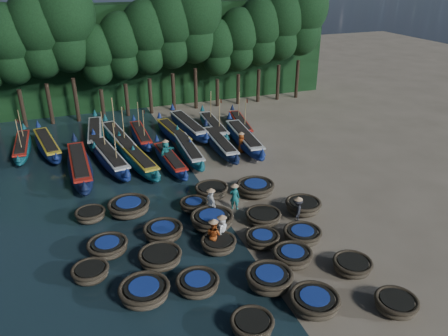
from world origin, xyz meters
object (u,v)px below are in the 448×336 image
object	(u,v)px
coracle_11	(160,257)
coracle_24	(255,188)
coracle_8	(292,256)
long_boat_2	(80,166)
coracle_16	(163,231)
long_boat_6	(189,151)
long_boat_7	(220,144)
fisherman_4	(211,202)
coracle_7	(269,279)
long_boat_14	(174,133)
coracle_2	(252,325)
long_boat_10	(47,145)
long_boat_8	(244,139)
fisherman_2	(214,234)
long_boat_11	(95,133)
coracle_10	(90,272)
coracle_12	(219,244)
coracle_5	(144,292)
coracle_14	(302,235)
long_boat_4	(137,159)
coracle_23	(212,190)
fisherman_3	(297,209)
coracle_3	(314,302)
coracle_18	(263,217)
coracle_9	(352,265)
fisherman_6	(241,142)
long_boat_17	(240,124)
long_boat_13	(141,135)
coracle_4	(396,304)
coracle_6	(198,284)
fisherman_0	(222,228)
long_boat_15	(188,126)
coracle_17	(212,220)
coracle_22	(194,205)
fisherman_1	(235,195)
long_boat_12	(118,138)
long_boat_5	(170,160)
coracle_21	(129,207)
coracle_15	(108,247)
coracle_19	(303,206)

from	to	relation	value
coracle_11	coracle_24	world-z (taller)	coracle_24
coracle_8	long_boat_2	xyz separation A→B (m)	(-9.00, 14.18, 0.16)
coracle_16	long_boat_6	distance (m)	10.94
long_boat_7	fisherman_4	size ratio (longest dim) A/B	4.13
coracle_7	long_boat_14	bearing A→B (deg)	88.13
coracle_2	long_boat_14	distance (m)	22.01
long_boat_10	long_boat_14	xyz separation A→B (m)	(9.96, -0.78, -0.04)
long_boat_6	long_boat_14	distance (m)	4.12
long_boat_8	fisherman_2	xyz separation A→B (m)	(-6.96, -12.53, 0.29)
coracle_7	long_boat_11	size ratio (longest dim) A/B	0.30
long_boat_6	fisherman_2	bearing A→B (deg)	-98.38
coracle_10	long_boat_14	bearing A→B (deg)	63.37
coracle_8	long_boat_7	distance (m)	14.86
coracle_12	long_boat_14	xyz separation A→B (m)	(1.84, 16.26, 0.10)
coracle_5	coracle_14	bearing A→B (deg)	9.91
long_boat_2	long_boat_4	distance (m)	3.98
coracle_23	fisherman_3	distance (m)	5.80
coracle_3	coracle_18	size ratio (longest dim) A/B	1.10
coracle_9	long_boat_8	world-z (taller)	long_boat_8
fisherman_6	coracle_18	bearing A→B (deg)	175.45
long_boat_17	coracle_14	bearing A→B (deg)	-91.90
coracle_3	long_boat_13	bearing A→B (deg)	98.25
coracle_4	coracle_6	size ratio (longest dim) A/B	0.90
coracle_2	fisherman_0	distance (m)	6.38
coracle_7	long_boat_15	distance (m)	20.92
coracle_2	long_boat_2	world-z (taller)	long_boat_2
long_boat_8	fisherman_0	bearing A→B (deg)	-112.76
coracle_5	coracle_12	size ratio (longest dim) A/B	1.29
coracle_17	fisherman_0	bearing A→B (deg)	-89.14
long_boat_15	coracle_23	bearing A→B (deg)	-103.78
coracle_22	fisherman_1	world-z (taller)	fisherman_1
fisherman_3	long_boat_12	bearing A→B (deg)	-121.02
coracle_4	coracle_7	xyz separation A→B (m)	(-4.35, 3.22, 0.09)
coracle_10	long_boat_13	world-z (taller)	long_boat_13
long_boat_5	fisherman_2	bearing A→B (deg)	-95.46
coracle_11	coracle_24	bearing A→B (deg)	34.14
coracle_21	long_boat_12	distance (m)	11.32
fisherman_4	coracle_24	bearing A→B (deg)	-73.35
fisherman_4	long_boat_15	bearing A→B (deg)	-18.45
long_boat_2	coracle_12	bearing A→B (deg)	-64.08
coracle_14	fisherman_0	xyz separation A→B (m)	(-4.00, 1.42, 0.44)
coracle_17	long_boat_12	size ratio (longest dim) A/B	0.31
coracle_4	long_boat_13	xyz separation A→B (m)	(-6.39, 23.36, 0.10)
coracle_12	coracle_15	world-z (taller)	coracle_15
coracle_19	long_boat_10	size ratio (longest dim) A/B	0.27
fisherman_0	coracle_5	bearing A→B (deg)	160.18
coracle_21	long_boat_8	bearing A→B (deg)	35.71
coracle_5	fisherman_2	bearing A→B (deg)	31.63
coracle_8	coracle_17	distance (m)	5.18
coracle_9	coracle_16	size ratio (longest dim) A/B	0.80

